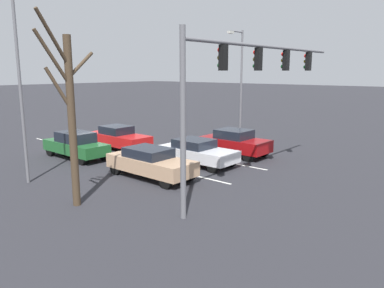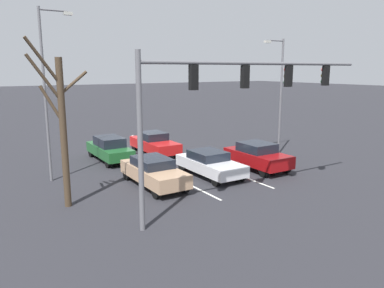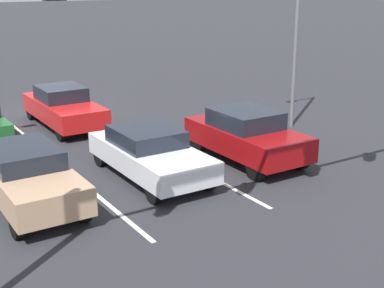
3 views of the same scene
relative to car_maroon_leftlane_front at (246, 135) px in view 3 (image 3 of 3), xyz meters
name	(u,v)px [view 3 (image 3 of 3)]	position (x,y,z in m)	size (l,w,h in m)	color
ground_plane	(48,116)	(3.43, -8.94, -0.83)	(240.00, 240.00, 0.00)	#28282D
lane_stripe_left_divider	(116,127)	(1.78, -5.82, -0.83)	(0.12, 18.24, 0.01)	silver
lane_stripe_center_divider	(30,140)	(5.09, -5.82, -0.83)	(0.12, 18.24, 0.01)	silver
car_maroon_leftlane_front	(246,135)	(0.00, 0.00, 0.00)	(1.92, 4.24, 1.60)	maroon
car_silver_midlane_front	(150,153)	(3.23, -0.33, -0.10)	(1.90, 4.53, 1.40)	silver
car_tan_rightlane_front	(26,174)	(6.73, -0.34, -0.06)	(1.79, 4.71, 1.47)	tan
car_red_midlane_second	(64,107)	(3.39, -7.01, -0.07)	(1.81, 4.71, 1.53)	red
traffic_signal_gantry	(161,4)	(5.38, 4.28, 4.22)	(11.75, 0.37, 6.59)	slate
street_lamp_left_shoulder	(294,6)	(-3.80, -2.24, 3.70)	(1.71, 0.24, 7.91)	slate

